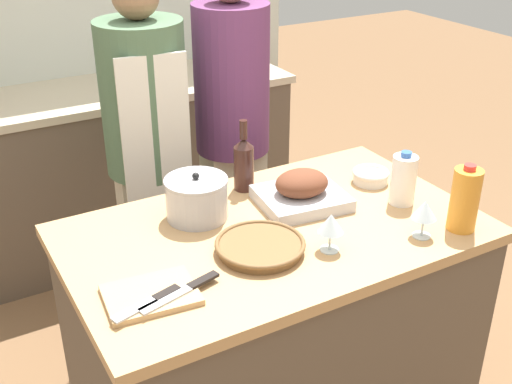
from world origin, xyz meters
name	(u,v)px	position (x,y,z in m)	size (l,w,h in m)	color
kitchen_island	(273,334)	(0.00, 0.00, 0.45)	(1.38, 0.83, 0.89)	brown
back_counter	(124,167)	(0.00, 1.62, 0.47)	(1.87, 0.60, 0.93)	brown
back_wall	(88,8)	(0.00, 1.97, 1.27)	(2.37, 0.10, 2.55)	silver
roasting_pan	(301,192)	(0.17, 0.10, 0.94)	(0.32, 0.29, 0.13)	#BCBCC1
wicker_basket	(260,246)	(-0.11, -0.10, 0.91)	(0.28, 0.28, 0.04)	brown
cutting_board	(151,295)	(-0.50, -0.16, 0.90)	(0.27, 0.22, 0.02)	tan
stock_pot	(197,198)	(-0.19, 0.20, 0.96)	(0.22, 0.22, 0.17)	#B7B7BC
mixing_bowl	(371,176)	(0.50, 0.12, 0.92)	(0.14, 0.14, 0.05)	beige
juice_jug	(465,199)	(0.54, -0.31, 1.00)	(0.09, 0.09, 0.23)	orange
milk_jug	(403,180)	(0.49, -0.07, 0.98)	(0.09, 0.09, 0.20)	white
wine_bottle_green	(244,163)	(0.05, 0.31, 1.00)	(0.07, 0.07, 0.27)	#381E19
wine_glass_left	(425,211)	(0.39, -0.28, 0.98)	(0.08, 0.08, 0.13)	silver
wine_glass_right	(331,224)	(0.08, -0.20, 0.98)	(0.08, 0.08, 0.13)	silver
knife_chef	(183,291)	(-0.42, -0.20, 0.91)	(0.26, 0.09, 0.01)	#B7B7BC
knife_paring	(149,302)	(-0.52, -0.20, 0.91)	(0.22, 0.09, 0.01)	#B7B7BC
stand_mixer	(236,51)	(0.68, 1.54, 1.05)	(0.18, 0.14, 0.30)	#333842
person_cook_aproned	(148,146)	(-0.11, 0.87, 0.89)	(0.36, 0.38, 1.61)	beige
person_cook_guest	(232,124)	(0.30, 0.87, 0.91)	(0.34, 0.34, 1.65)	beige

